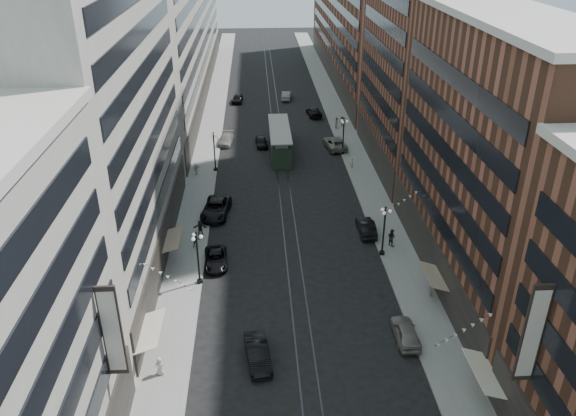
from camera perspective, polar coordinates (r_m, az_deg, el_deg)
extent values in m
plane|color=black|center=(82.85, -0.78, 5.30)|extent=(220.00, 220.00, 0.00)
cube|color=gray|center=(92.41, -7.97, 7.45)|extent=(4.00, 180.00, 0.15)
cube|color=gray|center=(93.23, 5.75, 7.76)|extent=(4.00, 180.00, 0.15)
cube|color=#2D2D33|center=(92.17, -1.52, 7.61)|extent=(0.12, 180.00, 0.02)
cube|color=#2D2D33|center=(92.22, -0.64, 7.63)|extent=(0.12, 180.00, 0.02)
cube|color=#ABA698|center=(54.30, -17.85, 7.71)|extent=(8.00, 36.00, 28.00)
cube|color=#ABA698|center=(114.99, -10.65, 17.82)|extent=(8.00, 90.00, 26.00)
cube|color=brown|center=(52.74, 19.72, 4.51)|extent=(8.00, 30.00, 24.00)
cube|color=brown|center=(76.24, 12.90, 19.10)|extent=(8.00, 26.00, 42.00)
cube|color=brown|center=(124.92, 6.38, 18.36)|extent=(8.00, 72.00, 24.00)
cylinder|color=black|center=(54.57, -8.94, -7.33)|extent=(0.56, 0.56, 0.30)
cylinder|color=black|center=(53.23, -9.13, -5.16)|extent=(0.18, 0.18, 5.20)
sphere|color=black|center=(51.80, -9.35, -2.54)|extent=(0.24, 0.24, 0.24)
sphere|color=white|center=(51.95, -8.83, -2.91)|extent=(0.36, 0.36, 0.36)
sphere|color=white|center=(52.36, -9.53, -2.71)|extent=(0.36, 0.36, 0.36)
sphere|color=white|center=(51.69, -9.61, -3.14)|extent=(0.36, 0.36, 0.36)
cylinder|color=black|center=(78.26, -7.37, 3.94)|extent=(0.56, 0.56, 0.30)
cylinder|color=black|center=(77.33, -7.48, 5.61)|extent=(0.18, 0.18, 5.20)
sphere|color=black|center=(76.35, -7.60, 7.56)|extent=(0.24, 0.24, 0.24)
sphere|color=white|center=(76.46, -7.25, 7.29)|extent=(0.36, 0.36, 0.36)
sphere|color=white|center=(76.87, -7.74, 7.37)|extent=(0.36, 0.36, 0.36)
sphere|color=white|center=(76.14, -7.77, 7.17)|extent=(0.36, 0.36, 0.36)
cylinder|color=black|center=(58.98, 9.51, -4.51)|extent=(0.56, 0.56, 0.30)
cylinder|color=black|center=(57.74, 9.70, -2.44)|extent=(0.18, 0.18, 5.20)
sphere|color=black|center=(56.43, 9.92, 0.03)|extent=(0.24, 0.24, 0.24)
sphere|color=white|center=(56.71, 10.33, -0.31)|extent=(0.36, 0.36, 0.36)
sphere|color=white|center=(56.90, 9.58, -0.15)|extent=(0.36, 0.36, 0.36)
sphere|color=white|center=(56.22, 9.75, -0.52)|extent=(0.36, 0.36, 0.36)
cylinder|color=black|center=(83.63, 5.55, 5.60)|extent=(0.56, 0.56, 0.30)
cylinder|color=black|center=(82.76, 5.63, 7.18)|extent=(0.18, 0.18, 5.20)
sphere|color=black|center=(81.85, 5.72, 9.02)|extent=(0.24, 0.24, 0.24)
sphere|color=white|center=(82.04, 6.02, 8.76)|extent=(0.36, 0.36, 0.36)
sphere|color=white|center=(82.30, 5.51, 8.84)|extent=(0.36, 0.36, 0.36)
sphere|color=white|center=(81.57, 5.59, 8.67)|extent=(0.36, 0.36, 0.36)
cube|color=#213423|center=(83.90, -0.85, 6.64)|extent=(2.78, 13.34, 2.89)
cube|color=gray|center=(83.29, -0.85, 7.79)|extent=(1.78, 12.23, 0.67)
cube|color=gray|center=(83.14, -0.86, 8.08)|extent=(3.00, 13.56, 0.17)
cylinder|color=black|center=(79.64, -0.67, 4.67)|extent=(2.56, 0.78, 0.78)
cylinder|color=black|center=(88.95, -0.99, 7.14)|extent=(2.56, 0.78, 0.78)
imported|color=black|center=(56.94, -7.34, -5.15)|extent=(2.55, 4.96, 1.34)
imported|color=gray|center=(48.24, 11.87, -12.22)|extent=(1.84, 4.54, 1.54)
imported|color=black|center=(45.32, -3.09, -14.54)|extent=(2.33, 5.02, 1.59)
imported|color=beige|center=(45.10, -12.89, -15.38)|extent=(0.79, 0.47, 1.56)
imported|color=black|center=(59.82, -9.33, -3.26)|extent=(0.87, 0.61, 1.61)
imported|color=#BFB69E|center=(53.40, 14.40, -7.77)|extent=(0.60, 1.14, 1.88)
imported|color=black|center=(66.21, -7.33, -0.03)|extent=(3.69, 6.61, 1.75)
imported|color=gray|center=(87.87, -6.31, 6.95)|extent=(2.52, 5.15, 1.44)
imported|color=black|center=(108.88, -5.15, 11.03)|extent=(2.17, 4.59, 1.52)
imported|color=black|center=(62.50, 7.95, -1.92)|extent=(1.68, 4.74, 1.56)
imported|color=slate|center=(85.78, 4.78, 6.58)|extent=(3.47, 6.23, 1.65)
imported|color=black|center=(100.58, 2.66, 9.75)|extent=(2.69, 5.49, 1.54)
imported|color=black|center=(86.43, -2.71, 6.73)|extent=(2.04, 4.32, 1.43)
imported|color=gray|center=(110.27, -0.16, 11.36)|extent=(2.22, 4.93, 1.57)
imported|color=black|center=(62.21, -8.92, -1.96)|extent=(1.52, 0.51, 1.62)
imported|color=beige|center=(76.85, -9.33, 3.91)|extent=(1.08, 0.79, 1.68)
imported|color=black|center=(60.31, 10.46, -2.94)|extent=(0.97, 1.04, 1.91)
imported|color=beige|center=(78.22, 6.48, 4.53)|extent=(0.73, 0.70, 1.68)
imported|color=black|center=(95.44, 5.51, 8.79)|extent=(1.11, 0.69, 1.59)
imported|color=#A19A86|center=(94.27, 5.01, 8.66)|extent=(0.79, 1.02, 1.85)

